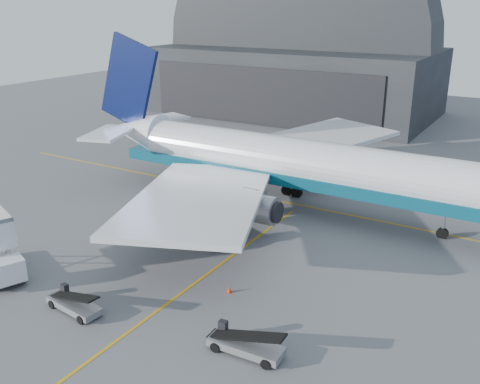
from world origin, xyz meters
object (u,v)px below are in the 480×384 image
Objects in this scene: airliner at (280,161)px; belt_loader_a at (74,304)px; belt_loader_b at (245,344)px; pushback_tug at (216,236)px.

belt_loader_a is (-2.74, -25.35, -4.17)m from airliner.
airliner is 25.83m from belt_loader_a.
airliner reaches higher than belt_loader_b.
pushback_tug is (-0.46, -11.25, -4.03)m from airliner.
airliner is 11.96m from pushback_tug.
belt_loader_b reaches higher than pushback_tug.
belt_loader_b is at bearing -67.61° from airliner.
pushback_tug is 14.28m from belt_loader_a.
belt_loader_a is at bearing -96.17° from airliner.
pushback_tug is at bearing 126.99° from belt_loader_b.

